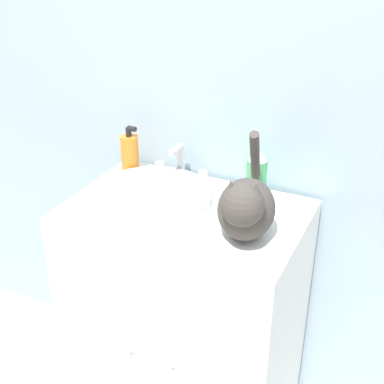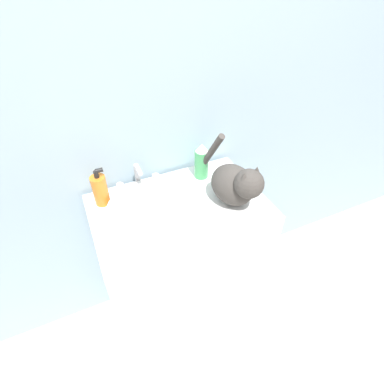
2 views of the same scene
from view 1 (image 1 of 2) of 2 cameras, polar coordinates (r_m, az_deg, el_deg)
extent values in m
cube|color=#9EB7C6|center=(1.77, 3.42, 12.49)|extent=(6.00, 0.05, 2.50)
cube|color=white|center=(1.92, -0.67, -13.52)|extent=(0.74, 0.48, 0.89)
sphere|color=silver|center=(1.76, -6.62, -16.41)|extent=(0.02, 0.02, 0.02)
sphere|color=silver|center=(1.71, -2.19, -18.01)|extent=(0.02, 0.02, 0.02)
cylinder|color=white|center=(1.70, -4.26, -0.43)|extent=(0.37, 0.37, 0.04)
cylinder|color=silver|center=(1.84, -1.21, 3.31)|extent=(0.02, 0.02, 0.11)
cylinder|color=silver|center=(1.79, -1.74, 4.55)|extent=(0.02, 0.07, 0.02)
cylinder|color=white|center=(1.90, -3.46, 2.68)|extent=(0.03, 0.03, 0.03)
cylinder|color=white|center=(1.83, 1.15, 1.71)|extent=(0.03, 0.03, 0.03)
ellipsoid|color=#47423D|center=(1.50, 5.81, -1.82)|extent=(0.20, 0.23, 0.17)
sphere|color=#47423D|center=(1.39, 5.40, -1.35)|extent=(0.14, 0.14, 0.12)
cone|color=#47423D|center=(1.38, 4.14, 0.54)|extent=(0.04, 0.04, 0.04)
cone|color=#47423D|center=(1.37, 6.84, 0.23)|extent=(0.04, 0.04, 0.04)
cylinder|color=#47423D|center=(1.58, 6.74, 3.64)|extent=(0.06, 0.14, 0.20)
cylinder|color=orange|center=(1.88, -6.65, 3.99)|extent=(0.06, 0.06, 0.14)
cylinder|color=black|center=(1.85, -6.79, 6.36)|extent=(0.02, 0.02, 0.03)
cylinder|color=black|center=(1.83, -6.44, 6.73)|extent=(0.03, 0.02, 0.02)
cylinder|color=#4CB266|center=(1.69, 6.84, 1.24)|extent=(0.07, 0.07, 0.14)
cone|color=white|center=(1.65, 7.01, 3.98)|extent=(0.06, 0.06, 0.04)
camera|label=2|loc=(1.07, -45.67, 23.02)|focal=28.00mm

